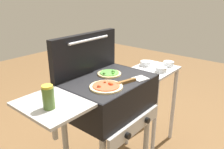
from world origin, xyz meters
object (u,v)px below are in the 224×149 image
Objects in this scene: pizza_veggie at (109,73)px; topping_bowl_middle at (145,64)px; prep_table at (152,91)px; sauce_jar at (48,97)px; pizza_pepperoni at (106,86)px; grill at (107,98)px; spatula at (132,80)px; topping_bowl_near at (161,70)px; topping_bowl_far at (169,64)px.

pizza_veggie is 1.72× the size of topping_bowl_middle.
sauce_jar is at bearing -178.23° from prep_table.
grill is at bearing 39.55° from pizza_pepperoni.
spatula is 0.69m from prep_table.
pizza_pepperoni is 0.86m from prep_table.
topping_bowl_near is at bearing 6.26° from spatula.
sauce_jar is (-0.51, -0.03, 0.21)m from grill.
pizza_veggie is 0.22× the size of prep_table.
spatula is (0.09, -0.16, 0.15)m from grill.
grill is 9.50× the size of topping_bowl_far.
pizza_veggie is 0.61m from topping_bowl_middle.
topping_bowl_middle is (0.81, 0.20, -0.08)m from pizza_pepperoni.
pizza_pepperoni is at bearing 161.34° from spatula.
spatula is 2.74× the size of topping_bowl_near.
topping_bowl_far is (1.34, -0.04, -0.14)m from sauce_jar.
topping_bowl_near is at bearing -107.05° from topping_bowl_middle.
pizza_pepperoni is 0.41m from sauce_jar.
pizza_pepperoni is 1.63× the size of sauce_jar.
sauce_jar is at bearing 168.33° from spatula.
pizza_pepperoni is at bearing -166.26° from topping_bowl_middle.
pizza_veggie reaches higher than spatula.
sauce_jar is at bearing -176.39° from grill.
topping_bowl_far is (0.74, 0.09, -0.08)m from spatula.
pizza_veggie is 1.33× the size of sauce_jar.
sauce_jar is at bearing -172.03° from pizza_veggie.
topping_bowl_near is at bearing -111.30° from prep_table.
topping_bowl_far reaches higher than prep_table.
topping_bowl_far is at bearing -53.09° from topping_bowl_middle.
topping_bowl_near is 0.21m from topping_bowl_middle.
sauce_jar is at bearing 171.92° from pizza_pepperoni.
topping_bowl_near and topping_bowl_middle have the same top height.
sauce_jar reaches higher than prep_table.
grill is 0.19m from pizza_veggie.
prep_table is (0.58, 0.16, -0.34)m from spatula.
grill is at bearing -171.21° from topping_bowl_middle.
pizza_veggie is 1.74× the size of topping_bowl_far.
topping_bowl_far is 0.99× the size of topping_bowl_middle.
topping_bowl_near is 0.96× the size of topping_bowl_far.
prep_table is at bearing 6.81° from pizza_pepperoni.
pizza_pepperoni is at bearing -173.19° from prep_table.
sauce_jar is 1.30× the size of topping_bowl_middle.
prep_table is at bearing 154.82° from topping_bowl_far.
prep_table is 0.28m from topping_bowl_near.
sauce_jar is 0.61m from spatula.
pizza_pepperoni is at bearing -140.45° from grill.
topping_bowl_near is at bearing -8.59° from grill.
prep_table is at bearing 0.37° from grill.
topping_bowl_far is (0.20, 0.03, -0.00)m from topping_bowl_near.
topping_bowl_middle reaches higher than prep_table.
spatula is (0.60, -0.12, -0.06)m from sauce_jar.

